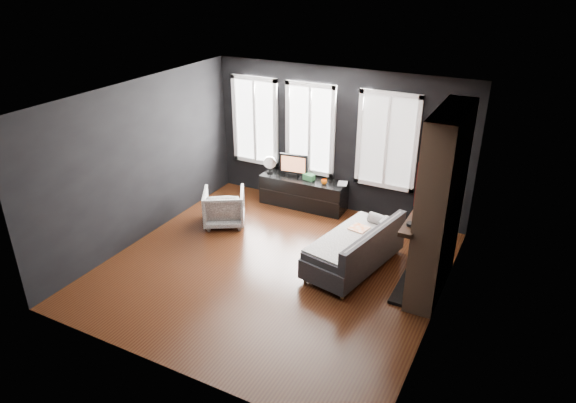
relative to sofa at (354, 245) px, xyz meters
The scene contains 18 objects.
floor 1.31m from the sofa, 151.39° to the right, with size 5.00×5.00×0.00m, color black.
ceiling 2.63m from the sofa, 151.39° to the right, with size 5.00×5.00×0.00m, color white.
wall_back 2.40m from the sofa, 120.07° to the left, with size 5.00×0.02×2.70m, color black.
wall_left 3.77m from the sofa, behind, with size 0.02×5.00×2.70m, color black.
wall_right 1.80m from the sofa, 23.20° to the right, with size 0.02×5.00×2.70m, color black.
windows 3.14m from the sofa, 129.81° to the left, with size 4.00×0.16×1.76m, color white, non-canonical shape.
fireplace 1.54m from the sofa, ahead, with size 0.70×1.62×2.70m, color #93724C, non-canonical shape.
sofa is the anchor object (origin of this frame).
stripe_pillow 0.59m from the sofa, 57.84° to the left, with size 0.07×0.28×0.28m, color gray.
armchair 2.63m from the sofa, behind, with size 0.71×0.67×0.73m, color white.
media_console 2.34m from the sofa, 135.40° to the left, with size 1.69×0.53×0.58m, color black, non-canonical shape.
monitor 2.55m from the sofa, 138.83° to the left, with size 0.57×0.12×0.51m, color black, non-canonical shape.
desk_fan 2.89m from the sofa, 146.20° to the left, with size 0.25×0.25×0.35m, color #A3A3A3, non-canonical shape.
mug 2.00m from the sofa, 127.50° to the left, with size 0.11×0.09×0.11m, color #EF6406.
book 1.99m from the sofa, 119.93° to the left, with size 0.17×0.02×0.24m, color #9F917C.
storage_box 2.26m from the sofa, 133.58° to the left, with size 0.21×0.13×0.11m, color #337941.
mantel_vase 1.41m from the sofa, 25.35° to the left, with size 0.19×0.20×0.19m, color gold.
mantel_clock 1.40m from the sofa, 30.07° to the right, with size 0.12×0.12×0.04m, color black.
Camera 1 is at (3.35, -5.98, 4.41)m, focal length 32.00 mm.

